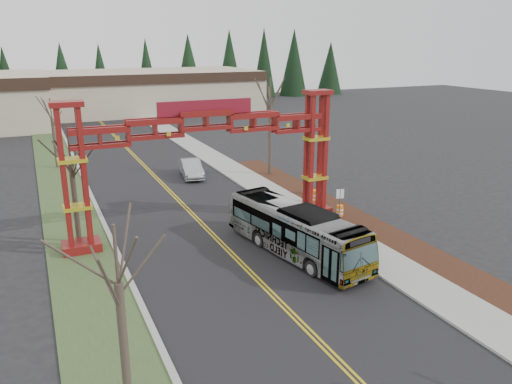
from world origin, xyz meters
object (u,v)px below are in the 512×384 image
bare_tree_median_near (118,284)px  barrel_mid (315,197)px  bare_tree_median_mid (70,160)px  bare_tree_median_far (52,119)px  barrel_south (340,211)px  silver_sedan (191,168)px  gateway_arch (206,142)px  retail_building_east (148,91)px  transit_bus (295,230)px  street_sign (340,199)px  barrel_north (305,190)px  bare_tree_right_far (270,103)px

bare_tree_median_near → barrel_mid: 24.86m
bare_tree_median_mid → bare_tree_median_far: bearing=90.0°
barrel_south → silver_sedan: bearing=112.9°
gateway_arch → barrel_south: (9.41, -1.24, -5.54)m
gateway_arch → retail_building_east: size_ratio=0.48×
transit_bus → gateway_arch: bearing=111.2°
gateway_arch → street_sign: 9.98m
bare_tree_median_near → barrel_south: bare_tree_median_near is taller
bare_tree_median_far → barrel_south: bearing=-53.7°
bare_tree_median_mid → barrel_north: 18.74m
retail_building_east → barrel_north: size_ratio=42.83×
transit_bus → retail_building_east: bearing=74.2°
silver_sedan → bare_tree_median_near: 30.99m
bare_tree_right_far → barrel_south: size_ratio=10.07×
transit_bus → street_sign: bearing=22.8°
bare_tree_median_mid → barrel_south: bearing=-9.0°
barrel_mid → silver_sedan: bearing=119.1°
retail_building_east → bare_tree_median_near: 78.96m
bare_tree_median_near → barrel_mid: size_ratio=6.45×
silver_sedan → barrel_north: (6.79, -9.24, -0.37)m
gateway_arch → street_sign: size_ratio=7.62×
gateway_arch → bare_tree_right_far: bearing=48.8°
bare_tree_right_far → barrel_mid: 11.05m
bare_tree_median_near → barrel_mid: bare_tree_median_near is taller
transit_bus → barrel_mid: (6.07, 7.81, -0.96)m
barrel_south → barrel_north: (0.46, 5.75, -0.00)m
bare_tree_right_far → street_sign: size_ratio=3.76×
gateway_arch → bare_tree_right_far: (10.00, 11.40, 0.69)m
gateway_arch → barrel_mid: (9.47, 2.23, -5.45)m
transit_bus → barrel_mid: bearing=42.0°
bare_tree_median_mid → bare_tree_median_far: 20.97m
gateway_arch → bare_tree_median_near: gateway_arch is taller
barrel_north → barrel_mid: bearing=-99.7°
transit_bus → street_sign: 6.40m
street_sign → barrel_mid: street_sign is taller
bare_tree_median_mid → barrel_mid: bearing=2.3°
bare_tree_median_mid → barrel_south: bare_tree_median_mid is taller
street_sign → barrel_south: 1.66m
bare_tree_median_near → bare_tree_median_mid: bare_tree_median_mid is taller
silver_sedan → barrel_south: (6.34, -14.99, -0.36)m
bare_tree_median_near → bare_tree_median_mid: size_ratio=0.92×
bare_tree_median_far → bare_tree_right_far: bare_tree_right_far is taller
retail_building_east → bare_tree_median_far: retail_building_east is taller
transit_bus → barrel_south: size_ratio=11.99×
silver_sedan → bare_tree_median_far: bare_tree_median_far is taller
bare_tree_median_near → gateway_arch: bearing=61.8°
bare_tree_median_near → bare_tree_right_far: size_ratio=0.76×
street_sign → barrel_north: 6.82m
gateway_arch → transit_bus: 7.93m
transit_bus → barrel_mid: size_ratio=10.12×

